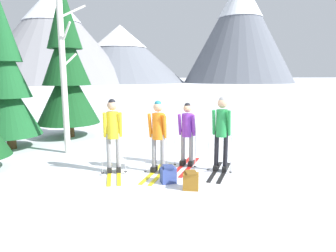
% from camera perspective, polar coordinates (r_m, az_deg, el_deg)
% --- Properties ---
extents(ground_plane, '(400.00, 400.00, 0.00)m').
position_cam_1_polar(ground_plane, '(7.53, -0.69, -8.33)').
color(ground_plane, white).
extents(skier_in_yellow, '(0.61, 1.67, 1.79)m').
position_cam_1_polar(skier_in_yellow, '(7.17, -10.54, -1.23)').
color(skier_in_yellow, yellow).
rests_on(skier_in_yellow, ground).
extents(skier_in_orange, '(0.97, 1.60, 1.75)m').
position_cam_1_polar(skier_in_orange, '(7.08, -1.89, -1.22)').
color(skier_in_orange, yellow).
rests_on(skier_in_orange, ground).
extents(skier_in_purple, '(1.07, 1.63, 1.65)m').
position_cam_1_polar(skier_in_purple, '(7.61, 3.68, -1.20)').
color(skier_in_purple, red).
rests_on(skier_in_purple, ground).
extents(skier_in_green, '(1.03, 1.57, 1.84)m').
position_cam_1_polar(skier_in_green, '(7.28, 10.27, -0.57)').
color(skier_in_green, black).
rests_on(skier_in_green, ground).
extents(pine_tree_mid, '(2.29, 2.29, 5.54)m').
position_cam_1_polar(pine_tree_mid, '(11.75, -18.95, 10.23)').
color(pine_tree_mid, '#51381E').
rests_on(pine_tree_mid, ground).
extents(pine_tree_far, '(1.92, 1.92, 4.64)m').
position_cam_1_polar(pine_tree_far, '(10.54, -28.65, 7.42)').
color(pine_tree_far, '#51381E').
rests_on(pine_tree_far, ground).
extents(birch_tree_tall, '(0.79, 0.60, 5.31)m').
position_cam_1_polar(birch_tree_tall, '(9.29, -19.50, 11.44)').
color(birch_tree_tall, silver).
rests_on(birch_tree_tall, ground).
extents(backpack_on_snow_front, '(0.37, 0.32, 0.38)m').
position_cam_1_polar(backpack_on_snow_front, '(6.26, 4.41, -10.41)').
color(backpack_on_snow_front, '#99661E').
rests_on(backpack_on_snow_front, ground).
extents(backpack_on_snow_beside, '(0.35, 0.29, 0.38)m').
position_cam_1_polar(backpack_on_snow_beside, '(6.60, 0.05, -9.29)').
color(backpack_on_snow_beside, '#384C99').
rests_on(backpack_on_snow_beside, ground).
extents(mountain_ridge_distant, '(86.57, 46.60, 29.25)m').
position_cam_1_polar(mountain_ridge_distant, '(85.79, -6.43, 16.39)').
color(mountain_ridge_distant, gray).
rests_on(mountain_ridge_distant, ground).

